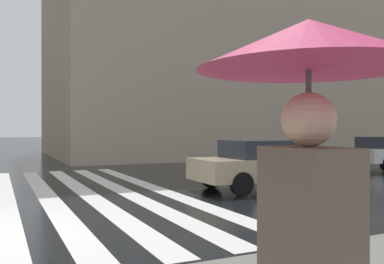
# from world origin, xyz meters

# --- Properties ---
(ground_plane) EXTENTS (220.00, 220.00, 0.00)m
(ground_plane) POSITION_xyz_m (0.00, 0.00, 0.00)
(ground_plane) COLOR black
(zebra_crossing) EXTENTS (13.00, 6.50, 0.01)m
(zebra_crossing) POSITION_xyz_m (4.00, -0.91, 0.00)
(zebra_crossing) COLOR silver
(zebra_crossing) RESTS_ON ground_plane
(haussmann_block_corner) EXTENTS (14.05, 27.65, 19.13)m
(haussmann_block_corner) POSITION_xyz_m (19.53, -16.68, 9.37)
(haussmann_block_corner) COLOR tan
(haussmann_block_corner) RESTS_ON ground_plane
(car_champagne) EXTENTS (1.85, 4.10, 1.41)m
(car_champagne) POSITION_xyz_m (2.50, -6.72, 0.76)
(car_champagne) COLOR tan
(car_champagne) RESTS_ON ground_plane
(pedestrian_by_billboard) EXTENTS (0.91, 0.91, 1.97)m
(pedestrian_by_billboard) POSITION_xyz_m (-5.96, -0.89, 1.70)
(pedestrian_by_billboard) COLOR #6B5B4C
(pedestrian_by_billboard) RESTS_ON sidewalk_pavement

